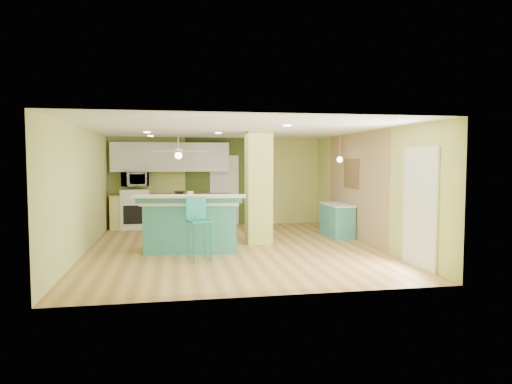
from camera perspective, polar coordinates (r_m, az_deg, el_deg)
The scene contains 23 objects.
floor at distance 9.78m, azimuth -2.91°, elevation -7.03°, with size 6.00×7.00×0.01m, color olive.
ceiling at distance 9.62m, azimuth -2.96°, elevation 7.81°, with size 6.00×7.00×0.01m, color white.
wall_back at distance 13.10m, azimuth -4.88°, elevation 1.29°, with size 6.00×0.01×2.50m, color #BEC66A.
wall_front at distance 6.17m, azimuth 1.20°, elevation -1.72°, with size 6.00×0.01×2.50m, color #BEC66A.
wall_left at distance 9.71m, azimuth -20.81°, elevation 0.11°, with size 0.01×7.00×2.50m, color #BEC66A.
wall_right at distance 10.44m, azimuth 13.66°, elevation 0.51°, with size 0.01×7.00×2.50m, color #BEC66A.
wood_panel at distance 10.98m, azimuth 12.31°, elevation 0.70°, with size 0.02×3.40×2.50m, color #9C7C59.
olive_accent at distance 13.10m, azimuth -4.00°, elevation 1.30°, with size 2.20×0.02×2.50m, color #415020.
interior_door at distance 13.09m, azimuth -3.99°, elevation 0.20°, with size 0.82×0.05×2.00m, color silver.
french_door at distance 8.39m, azimuth 19.78°, elevation -1.81°, with size 0.04×1.08×2.10m, color white.
column at distance 10.22m, azimuth 0.33°, elevation 0.55°, with size 0.55×0.55×2.50m, color #B6BD57.
kitchen_run at distance 12.80m, azimuth -10.54°, elevation -2.32°, with size 3.25×0.63×0.94m.
stove at distance 12.83m, azimuth -14.79°, elevation -2.42°, with size 0.76×0.66×1.08m.
upper_cabinets at distance 12.85m, azimuth -10.62°, elevation 4.31°, with size 3.20×0.34×0.80m, color silver.
microwave at distance 12.78m, azimuth -14.86°, elevation 1.56°, with size 0.70×0.48×0.39m, color silver.
ceiling_fan at distance 11.53m, azimuth -9.68°, elevation 5.00°, with size 1.41×1.41×0.61m.
pendant_lamp at distance 10.98m, azimuth 10.43°, elevation 4.03°, with size 0.14×0.14×0.69m.
wall_decor at distance 11.14m, azimuth 11.83°, elevation 2.29°, with size 0.03×0.90×0.70m, color brown.
peninsula at distance 9.49m, azimuth -8.04°, elevation -4.03°, with size 2.25×1.44×1.18m.
bar_stool at distance 8.55m, azimuth -7.29°, elevation -3.34°, with size 0.48×0.48×1.16m.
side_counter at distance 11.36m, azimuth 10.06°, elevation -3.46°, with size 0.53×1.24×0.80m.
fruit_bowl at distance 12.75m, azimuth -9.54°, elevation -0.06°, with size 0.28×0.28×0.07m, color #3B2818.
canister at distance 9.69m, azimuth -8.25°, elevation -0.46°, with size 0.14×0.14×0.19m, color yellow.
Camera 1 is at (-1.22, -9.53, 1.87)m, focal length 32.00 mm.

